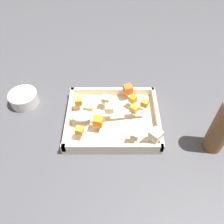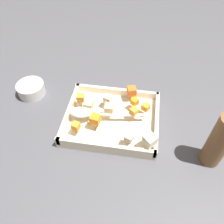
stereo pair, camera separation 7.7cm
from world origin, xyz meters
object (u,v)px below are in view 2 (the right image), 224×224
object	(u,v)px
serving_spoon	(86,113)
pepper_mill	(220,141)
small_prep_bowl	(31,89)
baking_dish	(112,120)

from	to	relation	value
serving_spoon	pepper_mill	size ratio (longest dim) A/B	1.16
serving_spoon	small_prep_bowl	bearing A→B (deg)	147.76
pepper_mill	small_prep_bowl	distance (m)	0.68
serving_spoon	pepper_mill	bearing A→B (deg)	-19.17
pepper_mill	serving_spoon	bearing A→B (deg)	168.69
small_prep_bowl	serving_spoon	bearing A→B (deg)	-24.39
baking_dish	pepper_mill	bearing A→B (deg)	-17.17
serving_spoon	pepper_mill	xyz separation A→B (m)	(0.40, -0.08, 0.05)
small_prep_bowl	pepper_mill	bearing A→B (deg)	-16.45
serving_spoon	small_prep_bowl	size ratio (longest dim) A/B	2.47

